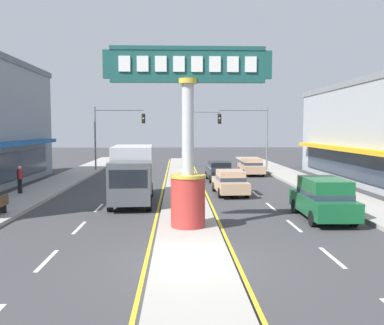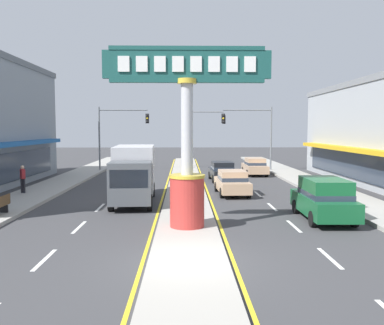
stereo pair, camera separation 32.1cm
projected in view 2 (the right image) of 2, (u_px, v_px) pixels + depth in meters
name	position (u px, v px, depth m)	size (l,w,h in m)	color
ground_plane	(188.00, 263.00, 12.96)	(160.00, 160.00, 0.00)	#3A3A3D
median_strip	(186.00, 184.00, 30.89)	(2.47, 52.00, 0.14)	#A39E93
sidewalk_left	(49.00, 188.00, 28.72)	(2.99, 60.00, 0.18)	#9E9B93
sidewalk_right	(321.00, 187.00, 29.08)	(2.99, 60.00, 0.18)	#9E9B93
lane_markings	(186.00, 187.00, 29.55)	(9.21, 52.00, 0.01)	silver
district_sign	(187.00, 147.00, 16.93)	(6.68, 1.47, 7.23)	#B7332D
traffic_light_left_side	(118.00, 127.00, 40.17)	(4.86, 0.46, 6.20)	slate
traffic_light_right_side	(253.00, 127.00, 40.19)	(4.86, 0.46, 6.20)	slate
traffic_light_median_far	(201.00, 128.00, 44.61)	(4.20, 0.46, 6.20)	slate
box_truck_near_right_lane	(134.00, 172.00, 23.79)	(2.54, 7.00, 3.12)	#4C5156
sedan_far_right_lane	(232.00, 182.00, 26.31)	(1.98, 4.37, 1.53)	tan
sedan_near_left_lane	(255.00, 166.00, 37.42)	(1.88, 4.32, 1.53)	tan
sedan_mid_left_lane	(222.00, 171.00, 33.21)	(1.98, 4.37, 1.53)	black
suv_far_left_oncoming	(324.00, 199.00, 18.96)	(2.02, 4.63, 1.90)	#14562D
pedestrian_near_kerb	(23.00, 177.00, 25.80)	(0.41, 0.45, 1.70)	black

